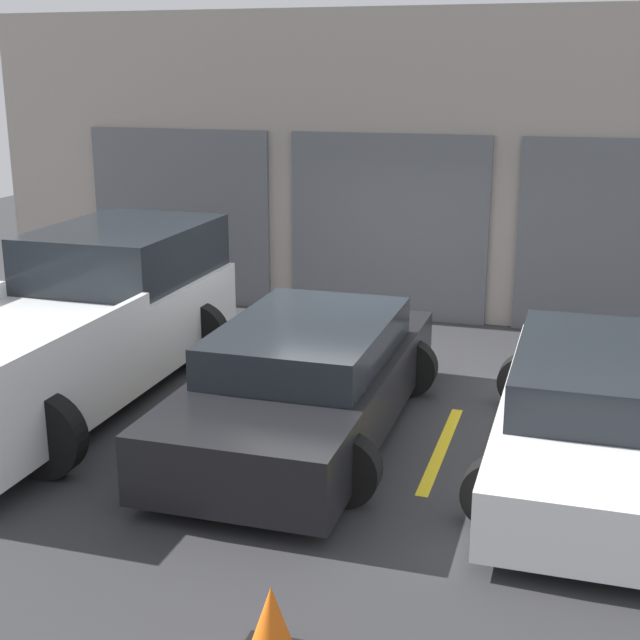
{
  "coord_description": "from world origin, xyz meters",
  "views": [
    {
      "loc": [
        2.68,
        -10.02,
        3.72
      ],
      "look_at": [
        0.0,
        -1.21,
        1.1
      ],
      "focal_mm": 50.0,
      "sensor_mm": 36.0,
      "label": 1
    }
  ],
  "objects_px": {
    "sedan_white": "(594,412)",
    "sedan_side": "(307,380)",
    "traffic_cone": "(272,627)",
    "pickup_truck": "(78,325)"
  },
  "relations": [
    {
      "from": "pickup_truck",
      "to": "sedan_white",
      "type": "bearing_deg",
      "value": -2.92
    },
    {
      "from": "pickup_truck",
      "to": "sedan_side",
      "type": "relative_size",
      "value": 1.2
    },
    {
      "from": "sedan_side",
      "to": "traffic_cone",
      "type": "distance_m",
      "value": 3.82
    },
    {
      "from": "sedan_white",
      "to": "sedan_side",
      "type": "relative_size",
      "value": 1.01
    },
    {
      "from": "sedan_side",
      "to": "sedan_white",
      "type": "bearing_deg",
      "value": 0.07
    },
    {
      "from": "pickup_truck",
      "to": "sedan_side",
      "type": "bearing_deg",
      "value": -5.9
    },
    {
      "from": "sedan_white",
      "to": "traffic_cone",
      "type": "distance_m",
      "value": 4.18
    },
    {
      "from": "sedan_side",
      "to": "traffic_cone",
      "type": "bearing_deg",
      "value": -75.69
    },
    {
      "from": "pickup_truck",
      "to": "sedan_side",
      "type": "height_order",
      "value": "pickup_truck"
    },
    {
      "from": "pickup_truck",
      "to": "sedan_side",
      "type": "xyz_separation_m",
      "value": [
        2.88,
        -0.3,
        -0.27
      ]
    }
  ]
}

